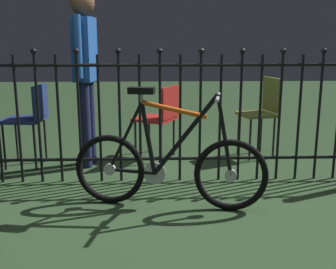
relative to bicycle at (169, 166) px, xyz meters
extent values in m
plane|color=#294225|center=(0.00, -0.03, -0.33)|extent=(20.00, 20.00, 0.00)
cylinder|color=black|center=(-1.34, 0.63, 0.25)|extent=(0.02, 0.02, 1.17)
cylinder|color=black|center=(-1.16, 0.63, 0.25)|extent=(0.02, 0.02, 1.17)
sphere|color=black|center=(-1.16, 0.63, 0.87)|extent=(0.05, 0.05, 0.05)
cylinder|color=black|center=(-0.98, 0.63, 0.25)|extent=(0.02, 0.02, 1.17)
cylinder|color=black|center=(-0.79, 0.63, 0.25)|extent=(0.02, 0.02, 1.17)
sphere|color=black|center=(-0.79, 0.63, 0.87)|extent=(0.05, 0.05, 0.05)
cylinder|color=black|center=(-0.61, 0.63, 0.25)|extent=(0.02, 0.02, 1.17)
cylinder|color=black|center=(-0.42, 0.63, 0.25)|extent=(0.02, 0.02, 1.17)
sphere|color=black|center=(-0.42, 0.63, 0.87)|extent=(0.05, 0.05, 0.05)
cylinder|color=black|center=(-0.24, 0.63, 0.25)|extent=(0.02, 0.02, 1.17)
cylinder|color=black|center=(-0.06, 0.63, 0.25)|extent=(0.02, 0.02, 1.17)
sphere|color=black|center=(-0.06, 0.63, 0.87)|extent=(0.05, 0.05, 0.05)
cylinder|color=black|center=(0.13, 0.63, 0.25)|extent=(0.02, 0.02, 1.17)
cylinder|color=black|center=(0.31, 0.63, 0.25)|extent=(0.02, 0.02, 1.17)
sphere|color=black|center=(0.31, 0.63, 0.87)|extent=(0.05, 0.05, 0.05)
cylinder|color=black|center=(0.50, 0.63, 0.25)|extent=(0.02, 0.02, 1.17)
cylinder|color=black|center=(0.68, 0.63, 0.25)|extent=(0.02, 0.02, 1.17)
sphere|color=black|center=(0.68, 0.63, 0.87)|extent=(0.05, 0.05, 0.05)
cylinder|color=black|center=(0.87, 0.63, 0.25)|extent=(0.02, 0.02, 1.17)
cylinder|color=black|center=(1.05, 0.63, 0.25)|extent=(0.02, 0.02, 1.17)
sphere|color=black|center=(1.05, 0.63, 0.87)|extent=(0.05, 0.05, 0.05)
cylinder|color=black|center=(1.23, 0.63, 0.25)|extent=(0.02, 0.02, 1.17)
cylinder|color=black|center=(1.42, 0.63, 0.25)|extent=(0.02, 0.02, 1.17)
sphere|color=black|center=(1.42, 0.63, 0.87)|extent=(0.05, 0.05, 0.05)
cylinder|color=black|center=(0.00, 0.63, -0.12)|extent=(4.53, 0.03, 0.03)
cylinder|color=black|center=(0.00, 0.63, 0.74)|extent=(4.53, 0.03, 0.03)
torus|color=black|center=(-0.47, 0.09, -0.05)|extent=(0.57, 0.16, 0.57)
cylinder|color=silver|center=(-0.47, 0.09, -0.05)|extent=(0.10, 0.05, 0.09)
torus|color=black|center=(0.47, -0.09, -0.05)|extent=(0.57, 0.16, 0.57)
cylinder|color=silver|center=(0.47, -0.09, -0.05)|extent=(0.10, 0.05, 0.09)
cylinder|color=black|center=(0.12, -0.02, 0.25)|extent=(0.51, 0.13, 0.66)
cylinder|color=#EA5914|center=(0.04, -0.01, 0.45)|extent=(0.51, 0.13, 0.14)
cylinder|color=black|center=(-0.16, 0.03, 0.22)|extent=(0.14, 0.06, 0.57)
cylinder|color=black|center=(-0.29, 0.06, -0.06)|extent=(0.37, 0.10, 0.04)
cylinder|color=black|center=(-0.34, 0.07, 0.22)|extent=(0.29, 0.08, 0.56)
cylinder|color=black|center=(0.42, -0.08, 0.26)|extent=(0.15, 0.06, 0.63)
cylinder|color=silver|center=(0.36, -0.07, 0.56)|extent=(0.03, 0.03, 0.02)
cylinder|color=silver|center=(0.36, -0.07, 0.55)|extent=(0.10, 0.40, 0.03)
cylinder|color=silver|center=(-0.21, 0.04, 0.53)|extent=(0.03, 0.03, 0.07)
cube|color=black|center=(-0.21, 0.04, 0.59)|extent=(0.21, 0.13, 0.05)
cylinder|color=silver|center=(-0.11, 0.02, -0.06)|extent=(0.18, 0.05, 0.18)
cylinder|color=black|center=(-0.32, 1.38, -0.12)|extent=(0.02, 0.02, 0.42)
cylinder|color=black|center=(-0.17, 1.66, -0.12)|extent=(0.02, 0.02, 0.42)
cylinder|color=black|center=(-0.04, 1.23, -0.12)|extent=(0.02, 0.02, 0.42)
cylinder|color=black|center=(0.11, 1.51, -0.12)|extent=(0.02, 0.02, 0.42)
cube|color=#A51E19|center=(-0.10, 1.44, 0.10)|extent=(0.54, 0.54, 0.03)
cube|color=#A51E19|center=(0.06, 1.35, 0.30)|extent=(0.21, 0.35, 0.35)
cylinder|color=black|center=(-1.63, 1.01, -0.10)|extent=(0.02, 0.02, 0.48)
cylinder|color=black|center=(-1.60, 1.33, -0.10)|extent=(0.02, 0.02, 0.48)
cylinder|color=black|center=(-1.31, 0.98, -0.10)|extent=(0.02, 0.02, 0.48)
cylinder|color=black|center=(-1.29, 1.30, -0.10)|extent=(0.02, 0.02, 0.48)
cube|color=navy|center=(-1.46, 1.16, 0.16)|extent=(0.43, 0.43, 0.03)
cube|color=navy|center=(-1.27, 1.14, 0.35)|extent=(0.06, 0.38, 0.34)
cylinder|color=black|center=(0.94, 1.25, -0.10)|extent=(0.02, 0.02, 0.47)
cylinder|color=black|center=(0.86, 1.54, -0.10)|extent=(0.02, 0.02, 0.47)
cylinder|color=black|center=(1.22, 1.33, -0.10)|extent=(0.02, 0.02, 0.47)
cylinder|color=black|center=(1.15, 1.61, -0.10)|extent=(0.02, 0.02, 0.47)
cube|color=olive|center=(1.04, 1.43, 0.15)|extent=(0.44, 0.44, 0.03)
cube|color=olive|center=(1.21, 1.47, 0.36)|extent=(0.11, 0.34, 0.38)
cylinder|color=#191E3F|center=(-0.81, 1.07, 0.11)|extent=(0.11, 0.11, 0.89)
cylinder|color=#191E3F|center=(-0.79, 1.23, 0.11)|extent=(0.11, 0.11, 0.89)
cube|color=#1E4C99|center=(-0.80, 1.15, 0.87)|extent=(0.22, 0.32, 0.63)
cylinder|color=#1E4C99|center=(-0.83, 0.95, 0.90)|extent=(0.08, 0.08, 0.60)
cylinder|color=#1E4C99|center=(-0.77, 1.35, 0.90)|extent=(0.08, 0.08, 0.60)
sphere|color=brown|center=(-0.80, 1.15, 1.31)|extent=(0.24, 0.24, 0.24)
camera|label=1|loc=(-0.12, -3.11, 0.97)|focal=44.42mm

